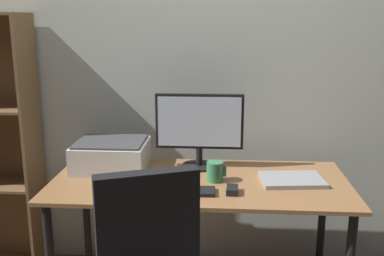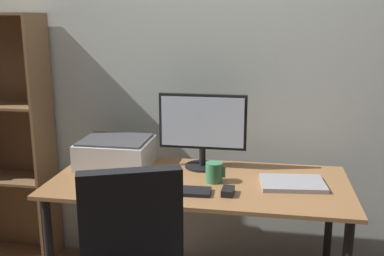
{
  "view_description": "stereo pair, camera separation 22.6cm",
  "coord_description": "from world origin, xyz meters",
  "px_view_note": "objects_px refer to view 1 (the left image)",
  "views": [
    {
      "loc": [
        0.11,
        -2.23,
        1.57
      ],
      "look_at": [
        -0.04,
        0.03,
        1.01
      ],
      "focal_mm": 41.98,
      "sensor_mm": 36.0,
      "label": 1
    },
    {
      "loc": [
        0.34,
        -2.2,
        1.57
      ],
      "look_at": [
        -0.04,
        0.03,
        1.01
      ],
      "focal_mm": 41.98,
      "sensor_mm": 36.0,
      "label": 2
    }
  ],
  "objects_px": {
    "keyboard": "(186,191)",
    "laptop": "(292,180)",
    "monitor": "(199,126)",
    "desk": "(200,195)",
    "mouse": "(232,190)",
    "coffee_mug": "(215,171)",
    "printer": "(111,155)"
  },
  "relations": [
    {
      "from": "keyboard",
      "to": "laptop",
      "type": "bearing_deg",
      "value": 17.49
    },
    {
      "from": "monitor",
      "to": "keyboard",
      "type": "height_order",
      "value": "monitor"
    },
    {
      "from": "desk",
      "to": "mouse",
      "type": "relative_size",
      "value": 16.24
    },
    {
      "from": "desk",
      "to": "coffee_mug",
      "type": "relative_size",
      "value": 14.91
    },
    {
      "from": "keyboard",
      "to": "coffee_mug",
      "type": "xyz_separation_m",
      "value": [
        0.14,
        0.18,
        0.04
      ]
    },
    {
      "from": "keyboard",
      "to": "laptop",
      "type": "relative_size",
      "value": 0.91
    },
    {
      "from": "monitor",
      "to": "printer",
      "type": "distance_m",
      "value": 0.52
    },
    {
      "from": "desk",
      "to": "keyboard",
      "type": "bearing_deg",
      "value": -107.88
    },
    {
      "from": "monitor",
      "to": "printer",
      "type": "bearing_deg",
      "value": -173.33
    },
    {
      "from": "desk",
      "to": "monitor",
      "type": "bearing_deg",
      "value": 93.85
    },
    {
      "from": "desk",
      "to": "mouse",
      "type": "height_order",
      "value": "mouse"
    },
    {
      "from": "desk",
      "to": "coffee_mug",
      "type": "height_order",
      "value": "coffee_mug"
    },
    {
      "from": "desk",
      "to": "coffee_mug",
      "type": "distance_m",
      "value": 0.16
    },
    {
      "from": "coffee_mug",
      "to": "laptop",
      "type": "height_order",
      "value": "coffee_mug"
    },
    {
      "from": "monitor",
      "to": "keyboard",
      "type": "relative_size",
      "value": 1.7
    },
    {
      "from": "laptop",
      "to": "keyboard",
      "type": "bearing_deg",
      "value": -166.47
    },
    {
      "from": "monitor",
      "to": "keyboard",
      "type": "bearing_deg",
      "value": -96.45
    },
    {
      "from": "keyboard",
      "to": "coffee_mug",
      "type": "relative_size",
      "value": 2.77
    },
    {
      "from": "coffee_mug",
      "to": "laptop",
      "type": "bearing_deg",
      "value": 2.42
    },
    {
      "from": "mouse",
      "to": "printer",
      "type": "relative_size",
      "value": 0.24
    },
    {
      "from": "monitor",
      "to": "coffee_mug",
      "type": "distance_m",
      "value": 0.31
    },
    {
      "from": "mouse",
      "to": "coffee_mug",
      "type": "xyz_separation_m",
      "value": [
        -0.09,
        0.16,
        0.04
      ]
    },
    {
      "from": "mouse",
      "to": "desk",
      "type": "bearing_deg",
      "value": 137.43
    },
    {
      "from": "desk",
      "to": "printer",
      "type": "xyz_separation_m",
      "value": [
        -0.51,
        0.16,
        0.16
      ]
    },
    {
      "from": "mouse",
      "to": "laptop",
      "type": "bearing_deg",
      "value": 32.55
    },
    {
      "from": "coffee_mug",
      "to": "mouse",
      "type": "bearing_deg",
      "value": -61.57
    },
    {
      "from": "printer",
      "to": "coffee_mug",
      "type": "bearing_deg",
      "value": -15.78
    },
    {
      "from": "coffee_mug",
      "to": "desk",
      "type": "bearing_deg",
      "value": 173.62
    },
    {
      "from": "coffee_mug",
      "to": "printer",
      "type": "xyz_separation_m",
      "value": [
        -0.59,
        0.17,
        0.03
      ]
    },
    {
      "from": "keyboard",
      "to": "mouse",
      "type": "distance_m",
      "value": 0.23
    },
    {
      "from": "laptop",
      "to": "printer",
      "type": "height_order",
      "value": "printer"
    },
    {
      "from": "keyboard",
      "to": "printer",
      "type": "relative_size",
      "value": 0.72
    }
  ]
}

